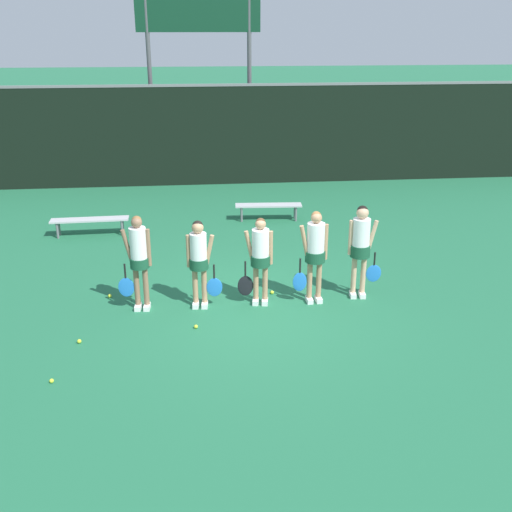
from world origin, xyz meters
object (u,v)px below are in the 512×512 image
player_3 (315,249)px  tennis_ball_4 (52,381)px  bench_courtside (90,221)px  player_0 (139,256)px  tennis_ball_2 (272,292)px  bench_far (268,207)px  tennis_ball_3 (79,341)px  player_1 (199,257)px  tennis_ball_0 (196,327)px  scoreboard (198,28)px  player_4 (361,243)px  player_2 (260,255)px  tennis_ball_1 (110,296)px

player_3 → tennis_ball_4: bearing=-154.2°
bench_courtside → tennis_ball_4: (0.44, -6.70, -0.34)m
player_0 → tennis_ball_2: (2.47, 0.38, -1.01)m
tennis_ball_2 → tennis_ball_4: size_ratio=1.09×
player_0 → bench_far: bearing=63.7°
tennis_ball_3 → tennis_ball_4: 1.18m
player_1 → tennis_ball_0: 1.29m
scoreboard → player_4: size_ratio=3.38×
bench_far → tennis_ball_2: size_ratio=24.99×
tennis_ball_0 → tennis_ball_2: bearing=40.4°
scoreboard → tennis_ball_0: bearing=-91.8°
scoreboard → tennis_ball_0: 12.12m
scoreboard → tennis_ball_3: scoreboard is taller
bench_far → player_0: bearing=-116.6°
player_2 → tennis_ball_2: bearing=62.0°
tennis_ball_0 → tennis_ball_3: bearing=-170.5°
tennis_ball_4 → player_1: bearing=46.7°
player_2 → player_4: player_4 is taller
tennis_ball_0 → tennis_ball_2: size_ratio=0.96×
tennis_ball_2 → player_0: bearing=-171.2°
player_3 → tennis_ball_2: 1.31m
tennis_ball_3 → tennis_ball_4: bearing=-99.9°
tennis_ball_4 → player_0: bearing=64.2°
player_2 → player_3: (1.01, -0.03, 0.07)m
bench_courtside → player_1: (2.66, -4.34, 0.61)m
player_1 → tennis_ball_1: 2.06m
bench_far → scoreboard: bearing=111.4°
player_0 → player_3: player_0 is taller
player_3 → tennis_ball_1: player_3 is taller
bench_courtside → player_3: player_3 is taller
tennis_ball_2 → tennis_ball_3: 3.76m
player_0 → player_2: (2.19, 0.01, -0.07)m
bench_courtside → player_0: bearing=-71.9°
bench_courtside → scoreboard: bearing=61.7°
player_2 → tennis_ball_2: player_2 is taller
scoreboard → tennis_ball_1: scoreboard is taller
tennis_ball_2 → tennis_ball_0: bearing=-139.6°
player_3 → tennis_ball_3: player_3 is taller
player_1 → player_2: size_ratio=1.00×
player_3 → tennis_ball_1: size_ratio=26.07×
scoreboard → tennis_ball_2: (1.14, -9.85, -4.79)m
player_1 → player_4: bearing=7.4°
player_0 → tennis_ball_1: player_0 is taller
player_3 → tennis_ball_3: (-4.14, -1.19, -1.01)m
player_2 → tennis_ball_1: 3.05m
player_3 → tennis_ball_4: (-4.35, -2.35, -1.02)m
player_3 → tennis_ball_4: size_ratio=26.95×
bench_far → player_1: (-1.90, -5.13, 0.61)m
player_2 → player_3: player_3 is taller
player_1 → player_2: bearing=6.2°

